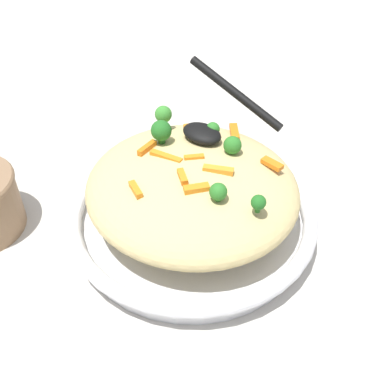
# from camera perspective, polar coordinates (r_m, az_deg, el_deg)

# --- Properties ---
(ground_plane) EXTENTS (2.40, 2.40, 0.00)m
(ground_plane) POSITION_cam_1_polar(r_m,az_deg,el_deg) (0.64, 0.00, -4.62)
(ground_plane) COLOR beige
(serving_bowl) EXTENTS (0.33, 0.33, 0.04)m
(serving_bowl) POSITION_cam_1_polar(r_m,az_deg,el_deg) (0.62, 0.00, -3.10)
(serving_bowl) COLOR silver
(serving_bowl) RESTS_ON ground_plane
(pasta_mound) EXTENTS (0.28, 0.27, 0.08)m
(pasta_mound) POSITION_cam_1_polar(r_m,az_deg,el_deg) (0.59, 0.00, 0.58)
(pasta_mound) COLOR #D1BA7A
(pasta_mound) RESTS_ON serving_bowl
(carrot_piece_0) EXTENTS (0.03, 0.01, 0.01)m
(carrot_piece_0) POSITION_cam_1_polar(r_m,az_deg,el_deg) (0.58, 9.84, 3.46)
(carrot_piece_0) COLOR orange
(carrot_piece_0) RESTS_ON pasta_mound
(carrot_piece_1) EXTENTS (0.03, 0.02, 0.01)m
(carrot_piece_1) POSITION_cam_1_polar(r_m,az_deg,el_deg) (0.63, -0.44, 7.54)
(carrot_piece_1) COLOR orange
(carrot_piece_1) RESTS_ON pasta_mound
(carrot_piece_2) EXTENTS (0.02, 0.02, 0.01)m
(carrot_piece_2) POSITION_cam_1_polar(r_m,az_deg,el_deg) (0.57, 0.25, 4.28)
(carrot_piece_2) COLOR orange
(carrot_piece_2) RESTS_ON pasta_mound
(carrot_piece_3) EXTENTS (0.04, 0.02, 0.01)m
(carrot_piece_3) POSITION_cam_1_polar(r_m,az_deg,el_deg) (0.58, -3.22, 4.39)
(carrot_piece_3) COLOR orange
(carrot_piece_3) RESTS_ON pasta_mound
(carrot_piece_4) EXTENTS (0.03, 0.02, 0.01)m
(carrot_piece_4) POSITION_cam_1_polar(r_m,az_deg,el_deg) (0.54, -1.19, 1.91)
(carrot_piece_4) COLOR orange
(carrot_piece_4) RESTS_ON pasta_mound
(carrot_piece_5) EXTENTS (0.03, 0.02, 0.01)m
(carrot_piece_5) POSITION_cam_1_polar(r_m,az_deg,el_deg) (0.54, -6.97, 0.33)
(carrot_piece_5) COLOR orange
(carrot_piece_5) RESTS_ON pasta_mound
(carrot_piece_6) EXTENTS (0.01, 0.03, 0.01)m
(carrot_piece_6) POSITION_cam_1_polar(r_m,az_deg,el_deg) (0.60, -5.57, 5.42)
(carrot_piece_6) COLOR orange
(carrot_piece_6) RESTS_ON pasta_mound
(carrot_piece_7) EXTENTS (0.03, 0.03, 0.01)m
(carrot_piece_7) POSITION_cam_1_polar(r_m,az_deg,el_deg) (0.53, 0.56, 0.42)
(carrot_piece_7) COLOR orange
(carrot_piece_7) RESTS_ON pasta_mound
(carrot_piece_8) EXTENTS (0.04, 0.03, 0.01)m
(carrot_piece_8) POSITION_cam_1_polar(r_m,az_deg,el_deg) (0.56, 3.25, 2.74)
(carrot_piece_8) COLOR orange
(carrot_piece_8) RESTS_ON pasta_mound
(carrot_piece_9) EXTENTS (0.03, 0.03, 0.01)m
(carrot_piece_9) POSITION_cam_1_polar(r_m,az_deg,el_deg) (0.63, 5.24, 7.38)
(carrot_piece_9) COLOR orange
(carrot_piece_9) RESTS_ON pasta_mound
(broccoli_floret_0) EXTENTS (0.02, 0.02, 0.03)m
(broccoli_floret_0) POSITION_cam_1_polar(r_m,az_deg,el_deg) (0.59, 5.01, 5.75)
(broccoli_floret_0) COLOR #296820
(broccoli_floret_0) RESTS_ON pasta_mound
(broccoli_floret_1) EXTENTS (0.02, 0.02, 0.02)m
(broccoli_floret_1) POSITION_cam_1_polar(r_m,az_deg,el_deg) (0.51, 8.19, -1.31)
(broccoli_floret_1) COLOR #205B1C
(broccoli_floret_1) RESTS_ON pasta_mound
(broccoli_floret_2) EXTENTS (0.03, 0.03, 0.03)m
(broccoli_floret_2) POSITION_cam_1_polar(r_m,az_deg,el_deg) (0.60, -3.81, 7.51)
(broccoli_floret_2) COLOR #205B1C
(broccoli_floret_2) RESTS_ON pasta_mound
(broccoli_floret_3) EXTENTS (0.02, 0.02, 0.02)m
(broccoli_floret_3) POSITION_cam_1_polar(r_m,az_deg,el_deg) (0.52, 3.26, 0.00)
(broccoli_floret_3) COLOR #296820
(broccoli_floret_3) RESTS_ON pasta_mound
(broccoli_floret_4) EXTENTS (0.02, 0.02, 0.03)m
(broccoli_floret_4) POSITION_cam_1_polar(r_m,az_deg,el_deg) (0.64, -3.55, 9.49)
(broccoli_floret_4) COLOR #377928
(broccoli_floret_4) RESTS_ON pasta_mound
(broccoli_floret_5) EXTENTS (0.02, 0.02, 0.02)m
(broccoli_floret_5) POSITION_cam_1_polar(r_m,az_deg,el_deg) (0.62, 2.57, 7.71)
(broccoli_floret_5) COLOR #296820
(broccoli_floret_5) RESTS_ON pasta_mound
(serving_spoon) EXTENTS (0.15, 0.10, 0.07)m
(serving_spoon) POSITION_cam_1_polar(r_m,az_deg,el_deg) (0.62, 2.78, 9.05)
(serving_spoon) COLOR black
(serving_spoon) RESTS_ON pasta_mound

